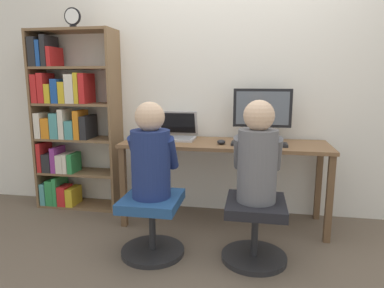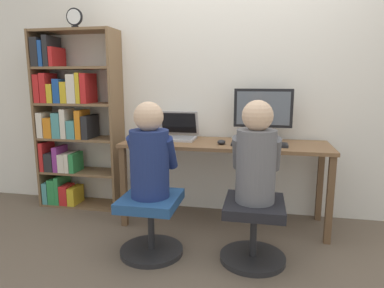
% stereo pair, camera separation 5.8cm
% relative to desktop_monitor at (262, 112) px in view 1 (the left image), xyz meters
% --- Properties ---
extents(ground_plane, '(14.00, 14.00, 0.00)m').
position_rel_desktop_monitor_xyz_m(ground_plane, '(-0.32, -0.42, -0.99)').
color(ground_plane, brown).
extents(wall_back, '(10.00, 0.05, 2.60)m').
position_rel_desktop_monitor_xyz_m(wall_back, '(-0.32, 0.20, 0.31)').
color(wall_back, white).
rests_on(wall_back, ground_plane).
extents(desk, '(1.77, 0.55, 0.73)m').
position_rel_desktop_monitor_xyz_m(desk, '(-0.32, -0.14, -0.34)').
color(desk, brown).
rests_on(desk, ground_plane).
extents(desktop_monitor, '(0.51, 0.18, 0.46)m').
position_rel_desktop_monitor_xyz_m(desktop_monitor, '(0.00, 0.00, 0.00)').
color(desktop_monitor, black).
rests_on(desktop_monitor, desk).
extents(laptop, '(0.38, 0.34, 0.25)m').
position_rel_desktop_monitor_xyz_m(laptop, '(-0.78, -0.03, -0.20)').
color(laptop, '#B7B7BC').
rests_on(laptop, desk).
extents(keyboard, '(0.46, 0.15, 0.03)m').
position_rel_desktop_monitor_xyz_m(keyboard, '(-0.02, -0.23, -0.24)').
color(keyboard, '#232326').
rests_on(keyboard, desk).
extents(computer_mouse_by_keyboard, '(0.07, 0.10, 0.04)m').
position_rel_desktop_monitor_xyz_m(computer_mouse_by_keyboard, '(-0.33, -0.23, -0.23)').
color(computer_mouse_by_keyboard, black).
rests_on(computer_mouse_by_keyboard, desk).
extents(office_chair_left, '(0.47, 0.47, 0.44)m').
position_rel_desktop_monitor_xyz_m(office_chair_left, '(-0.04, -0.76, -0.73)').
color(office_chair_left, '#262628').
rests_on(office_chair_left, ground_plane).
extents(office_chair_right, '(0.47, 0.47, 0.44)m').
position_rel_desktop_monitor_xyz_m(office_chair_right, '(-0.78, -0.80, -0.73)').
color(office_chair_right, '#262628').
rests_on(office_chair_right, ground_plane).
extents(person_at_monitor, '(0.33, 0.31, 0.70)m').
position_rel_desktop_monitor_xyz_m(person_at_monitor, '(-0.04, -0.75, -0.22)').
color(person_at_monitor, slate).
rests_on(person_at_monitor, office_chair_left).
extents(person_at_laptop, '(0.34, 0.31, 0.68)m').
position_rel_desktop_monitor_xyz_m(person_at_laptop, '(-0.78, -0.80, -0.24)').
color(person_at_laptop, navy).
rests_on(person_at_laptop, office_chair_right).
extents(bookshelf, '(0.83, 0.30, 1.73)m').
position_rel_desktop_monitor_xyz_m(bookshelf, '(-1.87, -0.00, -0.12)').
color(bookshelf, brown).
rests_on(bookshelf, ground_plane).
extents(desk_clock, '(0.15, 0.03, 0.17)m').
position_rel_desktop_monitor_xyz_m(desk_clock, '(-1.70, -0.08, 0.84)').
color(desk_clock, black).
rests_on(desk_clock, bookshelf).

